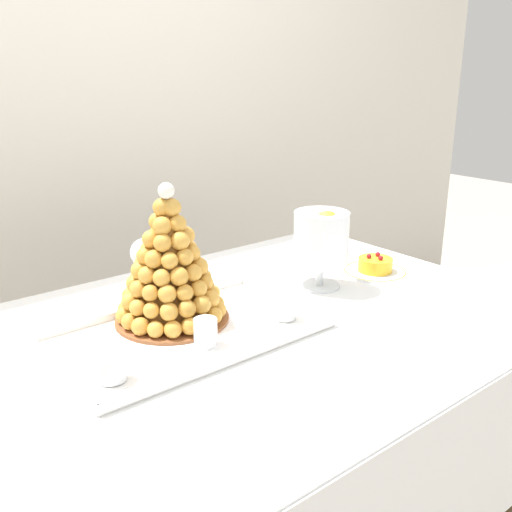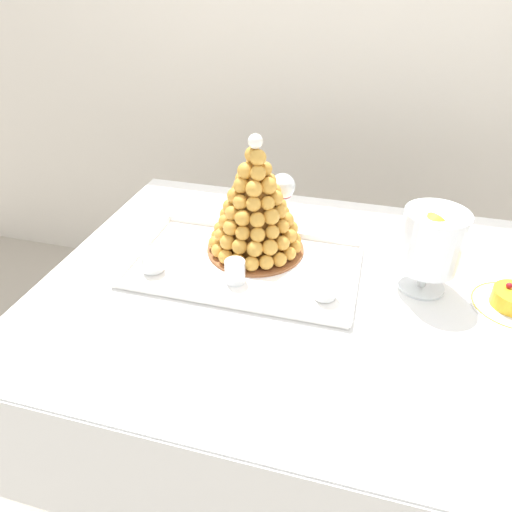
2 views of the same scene
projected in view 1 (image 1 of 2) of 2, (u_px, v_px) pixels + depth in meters
name	position (u px, v px, depth m)	size (l,w,h in m)	color
backdrop_wall	(62.00, 101.00, 2.04)	(4.80, 0.10, 2.50)	silver
buffet_table	(262.00, 364.00, 1.39)	(1.32, 0.98, 0.80)	brown
serving_tray	(187.00, 333.00, 1.27)	(0.58, 0.35, 0.02)	white
croquembouche	(170.00, 268.00, 1.30)	(0.26, 0.26, 0.32)	brown
dessert_cup_left	(111.00, 368.00, 1.08)	(0.06, 0.06, 0.05)	silver
dessert_cup_mid_left	(206.00, 333.00, 1.21)	(0.05, 0.05, 0.06)	silver
dessert_cup_centre	(285.00, 307.00, 1.34)	(0.05, 0.05, 0.06)	silver
macaron_goblet	(321.00, 240.00, 1.52)	(0.15, 0.15, 0.23)	white
fruit_tart_plate	(375.00, 268.00, 1.66)	(0.18, 0.18, 0.06)	white
wine_glass	(145.00, 255.00, 1.45)	(0.07, 0.07, 0.16)	silver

